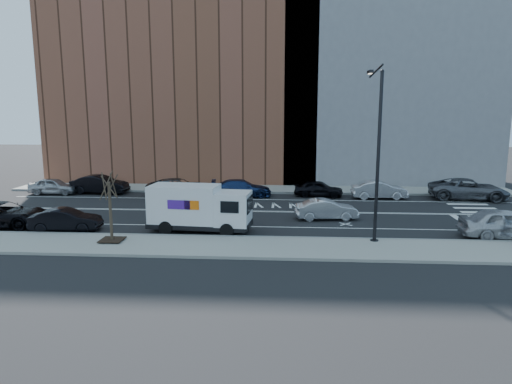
# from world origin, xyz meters

# --- Properties ---
(ground) EXTENTS (120.00, 120.00, 0.00)m
(ground) POSITION_xyz_m (0.00, 0.00, 0.00)
(ground) COLOR black
(ground) RESTS_ON ground
(sidewalk_near) EXTENTS (44.00, 3.60, 0.15)m
(sidewalk_near) POSITION_xyz_m (0.00, -8.80, 0.07)
(sidewalk_near) COLOR gray
(sidewalk_near) RESTS_ON ground
(sidewalk_far) EXTENTS (44.00, 3.60, 0.15)m
(sidewalk_far) POSITION_xyz_m (0.00, 8.80, 0.07)
(sidewalk_far) COLOR gray
(sidewalk_far) RESTS_ON ground
(curb_near) EXTENTS (44.00, 0.25, 0.17)m
(curb_near) POSITION_xyz_m (0.00, -7.00, 0.08)
(curb_near) COLOR gray
(curb_near) RESTS_ON ground
(curb_far) EXTENTS (44.00, 0.25, 0.17)m
(curb_far) POSITION_xyz_m (0.00, 7.00, 0.08)
(curb_far) COLOR gray
(curb_far) RESTS_ON ground
(crosswalk) EXTENTS (3.00, 14.00, 0.01)m
(crosswalk) POSITION_xyz_m (16.00, 0.00, 0.00)
(crosswalk) COLOR white
(crosswalk) RESTS_ON ground
(road_markings) EXTENTS (40.00, 8.60, 0.01)m
(road_markings) POSITION_xyz_m (0.00, 0.00, 0.00)
(road_markings) COLOR white
(road_markings) RESTS_ON ground
(bldg_brick) EXTENTS (26.00, 10.00, 22.00)m
(bldg_brick) POSITION_xyz_m (-8.00, 15.60, 11.00)
(bldg_brick) COLOR brown
(bldg_brick) RESTS_ON ground
(bldg_concrete) EXTENTS (20.00, 10.00, 26.00)m
(bldg_concrete) POSITION_xyz_m (12.00, 15.60, 13.00)
(bldg_concrete) COLOR slate
(bldg_concrete) RESTS_ON ground
(streetlight) EXTENTS (0.44, 4.02, 9.34)m
(streetlight) POSITION_xyz_m (7.00, -6.91, 5.08)
(streetlight) COLOR black
(streetlight) RESTS_ON ground
(street_tree) EXTENTS (1.20, 1.20, 3.75)m
(street_tree) POSITION_xyz_m (-7.00, -8.40, 1.45)
(street_tree) COLOR black
(street_tree) RESTS_ON ground
(fedex_van) EXTENTS (6.14, 2.59, 2.73)m
(fedex_van) POSITION_xyz_m (-2.82, -5.60, 1.43)
(fedex_van) COLOR black
(fedex_van) RESTS_ON ground
(far_parked_a) EXTENTS (4.08, 1.70, 1.38)m
(far_parked_a) POSITION_xyz_m (-17.41, 5.53, 0.69)
(far_parked_a) COLOR #A1A1A6
(far_parked_a) RESTS_ON ground
(far_parked_b) EXTENTS (4.87, 1.98, 1.57)m
(far_parked_b) POSITION_xyz_m (-13.60, 6.06, 0.79)
(far_parked_b) COLOR black
(far_parked_b) RESTS_ON ground
(far_parked_c) EXTENTS (5.58, 3.10, 1.48)m
(far_parked_c) POSITION_xyz_m (-6.61, 5.35, 0.74)
(far_parked_c) COLOR #4B4D52
(far_parked_c) RESTS_ON ground
(far_parked_d) EXTENTS (5.11, 2.62, 1.42)m
(far_parked_d) POSITION_xyz_m (-1.40, 5.44, 0.71)
(far_parked_d) COLOR navy
(far_parked_d) RESTS_ON ground
(far_parked_e) EXTENTS (4.11, 1.98, 1.35)m
(far_parked_e) POSITION_xyz_m (4.93, 5.88, 0.68)
(far_parked_e) COLOR black
(far_parked_e) RESTS_ON ground
(far_parked_f) EXTENTS (4.44, 1.74, 1.44)m
(far_parked_f) POSITION_xyz_m (9.73, 5.36, 0.72)
(far_parked_f) COLOR silver
(far_parked_f) RESTS_ON ground
(far_parked_g) EXTENTS (6.31, 3.54, 1.67)m
(far_parked_g) POSITION_xyz_m (16.78, 5.51, 0.83)
(far_parked_g) COLOR #4F5057
(far_parked_g) RESTS_ON ground
(driving_sedan) EXTENTS (4.16, 1.91, 1.32)m
(driving_sedan) POSITION_xyz_m (4.89, -2.06, 0.66)
(driving_sedan) COLOR #B8B9BE
(driving_sedan) RESTS_ON ground
(near_parked_rear_a) EXTENTS (4.16, 1.82, 1.33)m
(near_parked_rear_a) POSITION_xyz_m (-10.70, -5.99, 0.66)
(near_parked_rear_a) COLOR black
(near_parked_rear_a) RESTS_ON ground
(near_parked_rear_b) EXTENTS (5.61, 2.82, 1.52)m
(near_parked_rear_b) POSITION_xyz_m (-14.99, -5.31, 0.76)
(near_parked_rear_b) COLOR black
(near_parked_rear_b) RESTS_ON ground
(near_parked_front) EXTENTS (4.98, 2.13, 1.68)m
(near_parked_front) POSITION_xyz_m (14.45, -5.98, 0.84)
(near_parked_front) COLOR #B5B5BA
(near_parked_front) RESTS_ON ground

